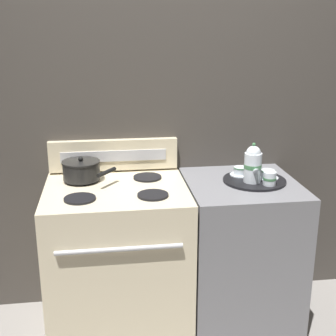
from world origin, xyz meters
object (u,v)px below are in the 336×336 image
Objects in this scene: teacup_right at (240,171)px; creamer_jug at (270,178)px; teacup_left at (268,174)px; serving_tray at (254,180)px; saucepan at (82,170)px; stove at (118,260)px; teapot at (253,164)px.

teacup_right is 0.22m from creamer_jug.
serving_tray is at bearing -174.65° from teacup_left.
saucepan is at bearing 176.44° from teacup_right.
saucepan is 0.92m from teacup_right.
stove is 0.94m from teapot.
teacup_right reaches higher than stove.
creamer_jug is at bearing -64.42° from serving_tray.
teapot is (0.95, -0.18, 0.05)m from saucepan.
serving_tray is 2.94× the size of teacup_right.
teapot reaches higher than teacup_left.
stove is 2.95× the size of saucepan.
teacup_left is at bearing 74.85° from creamer_jug.
teacup_right is (-0.14, 0.08, 0.00)m from teacup_left.
teacup_left is 0.16m from teacup_right.
teacup_left is at bearing -7.24° from saucepan.
stove is at bearing -179.59° from serving_tray.
creamer_jug is (-0.03, -0.11, 0.01)m from teacup_left.
saucepan reaches higher than teacup_right.
serving_tray is at bearing -55.37° from teacup_right.
saucepan is 2.49× the size of teacup_right.
teapot is 3.02× the size of creamer_jug.
teacup_left is (0.11, 0.05, -0.08)m from teapot.
teacup_right is (-0.06, 0.08, 0.03)m from serving_tray.
creamer_jug is at bearing -13.55° from saucepan.
teapot is at bearing -10.97° from saucepan.
serving_tray is 1.58× the size of teapot.
creamer_jug reaches higher than stove.
teapot is (-0.03, -0.04, 0.11)m from serving_tray.
creamer_jug is at bearing -39.04° from teapot.
teacup_left is 0.12m from creamer_jug.
teacup_left reaches higher than serving_tray.
teacup_right reaches higher than serving_tray.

